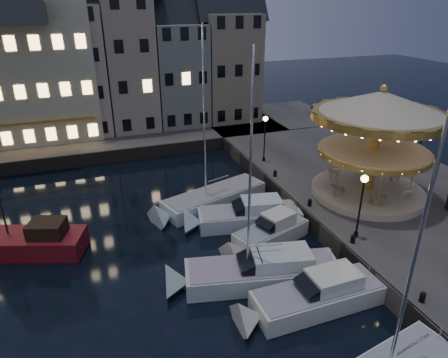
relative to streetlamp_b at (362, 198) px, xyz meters
name	(u,v)px	position (x,y,z in m)	size (l,w,h in m)	color
ground	(256,289)	(-7.20, -1.00, -4.02)	(160.00, 160.00, 0.00)	black
quay_east	(387,195)	(6.80, 5.00, -3.37)	(16.00, 56.00, 1.30)	#474442
quay_north	(84,141)	(-15.20, 27.00, -3.37)	(44.00, 12.00, 1.30)	#474442
quaywall_e	(298,212)	(-1.20, 5.00, -3.37)	(0.15, 44.00, 1.30)	#47423A
quaywall_n	(108,157)	(-13.20, 21.00, -3.37)	(48.00, 0.15, 1.30)	#47423A
streetlamp_b	(362,198)	(0.00, 0.00, 0.00)	(0.44, 0.44, 4.17)	black
streetlamp_c	(265,132)	(0.00, 13.50, 0.00)	(0.44, 0.44, 4.17)	black
streetlamp_d	(421,141)	(11.30, 7.00, 0.00)	(0.44, 0.44, 4.17)	black
bollard_a	(423,296)	(-0.60, -6.00, -2.41)	(0.30, 0.30, 0.57)	black
bollard_b	(353,238)	(-0.60, -0.50, -2.41)	(0.30, 0.30, 0.57)	black
bollard_c	(310,202)	(-0.60, 4.50, -2.41)	(0.30, 0.30, 0.57)	black
bollard_d	(275,173)	(-0.60, 10.00, -2.41)	(0.30, 0.30, 0.57)	black
townhouse_nb	(10,69)	(-21.25, 29.00, 4.26)	(6.16, 8.00, 13.80)	slate
townhouse_nc	(73,61)	(-15.20, 29.00, 4.76)	(6.82, 8.00, 14.80)	#B6A08E
townhouse_nd	(128,54)	(-9.45, 29.00, 5.26)	(5.50, 8.00, 15.80)	gray
townhouse_ne	(177,66)	(-4.00, 29.00, 3.76)	(6.16, 8.00, 12.80)	slate
townhouse_nf	(226,59)	(2.05, 29.00, 4.26)	(6.82, 8.00, 13.80)	gray
hotel_corner	(7,54)	(-21.20, 29.00, 5.76)	(17.60, 9.00, 16.80)	beige
motorboat_b	(311,298)	(-5.11, -3.33, -3.38)	(8.02, 2.42, 2.15)	silver
motorboat_c	(256,272)	(-6.98, -0.44, -3.34)	(9.83, 4.52, 13.04)	silver
motorboat_d	(266,235)	(-4.71, 2.96, -3.38)	(6.30, 3.77, 2.15)	silver
motorboat_e	(244,216)	(-5.17, 5.73, -3.37)	(8.36, 3.84, 2.15)	silver
motorboat_f	(209,200)	(-6.68, 9.18, -3.49)	(9.49, 5.24, 12.73)	silver
red_fishing_boat	(29,243)	(-19.30, 7.18, -3.32)	(7.58, 4.71, 5.85)	maroon
carousel	(378,125)	(4.43, 4.61, 2.74)	(9.47, 9.47, 8.29)	#BBAC8C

